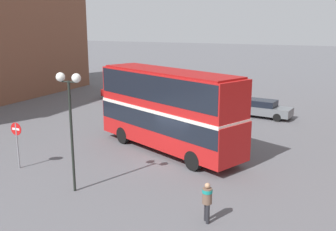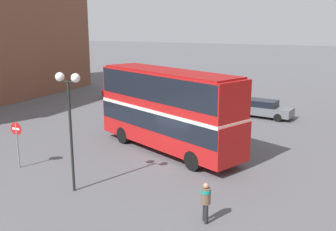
% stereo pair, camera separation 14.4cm
% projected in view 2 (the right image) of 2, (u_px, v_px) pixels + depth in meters
% --- Properties ---
extents(ground_plane, '(240.00, 240.00, 0.00)m').
position_uv_depth(ground_plane, '(174.00, 160.00, 22.22)').
color(ground_plane, '#5B5B60').
extents(double_decker_bus, '(10.39, 6.60, 4.90)m').
position_uv_depth(double_decker_bus, '(168.00, 106.00, 23.23)').
color(double_decker_bus, red).
rests_on(double_decker_bus, ground_plane).
extents(pedestrian_foreground, '(0.56, 0.56, 1.63)m').
position_uv_depth(pedestrian_foreground, '(206.00, 198.00, 15.14)').
color(pedestrian_foreground, '#232328').
rests_on(pedestrian_foreground, ground_plane).
extents(parked_car_kerb_near, '(4.73, 2.35, 1.44)m').
position_uv_depth(parked_car_kerb_near, '(264.00, 109.00, 32.07)').
color(parked_car_kerb_near, slate).
rests_on(parked_car_kerb_near, ground_plane).
extents(parked_car_kerb_far, '(4.46, 2.19, 1.43)m').
position_uv_depth(parked_car_kerb_far, '(124.00, 92.00, 39.66)').
color(parked_car_kerb_far, maroon).
rests_on(parked_car_kerb_far, ground_plane).
extents(parked_car_side_street, '(4.58, 2.38, 1.56)m').
position_uv_depth(parked_car_side_street, '(192.00, 96.00, 37.05)').
color(parked_car_side_street, silver).
rests_on(parked_car_side_street, ground_plane).
extents(street_lamp_twin_globe, '(1.25, 0.41, 5.49)m').
position_uv_depth(street_lamp_twin_globe, '(69.00, 99.00, 17.24)').
color(street_lamp_twin_globe, black).
rests_on(street_lamp_twin_globe, ground_plane).
extents(no_entry_sign, '(0.69, 0.08, 2.52)m').
position_uv_depth(no_entry_sign, '(17.00, 137.00, 20.71)').
color(no_entry_sign, gray).
rests_on(no_entry_sign, ground_plane).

